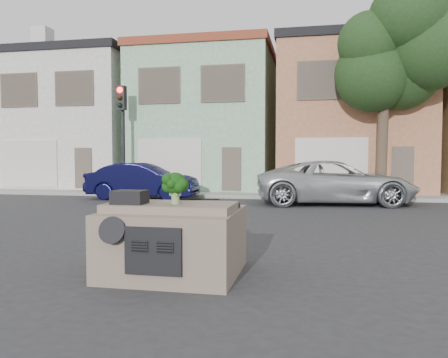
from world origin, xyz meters
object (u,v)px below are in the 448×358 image
(traffic_signal, at_px, (122,141))
(broccoli, at_px, (175,188))
(silver_pickup, at_px, (335,204))
(navy_sedan, at_px, (143,199))

(traffic_signal, distance_m, broccoli, 14.40)
(silver_pickup, height_order, broccoli, broccoli)
(navy_sedan, height_order, broccoli, broccoli)
(navy_sedan, bearing_deg, silver_pickup, -94.39)
(navy_sedan, distance_m, silver_pickup, 7.96)
(navy_sedan, distance_m, broccoli, 12.45)
(silver_pickup, relative_size, broccoli, 12.38)
(traffic_signal, xyz_separation_m, broccoli, (6.60, -12.74, -1.19))
(navy_sedan, xyz_separation_m, broccoli, (5.04, -11.30, 1.36))
(traffic_signal, relative_size, broccoli, 10.56)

